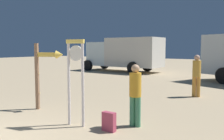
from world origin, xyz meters
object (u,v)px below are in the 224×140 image
Objects in this scene: person_near_clock at (135,92)px; arrow_sign at (46,66)px; backpack at (109,122)px; person_distant at (197,73)px; box_truck_near at (125,53)px; standing_clock at (76,73)px.

arrow_sign is at bearing -178.22° from person_near_clock.
backpack is 0.27× the size of person_distant.
person_distant is 0.26× the size of box_truck_near.
person_near_clock is 4.70m from person_distant.
person_distant is at bearing 55.32° from arrow_sign.
arrow_sign is 1.25× the size of person_distant.
person_near_clock is 0.99m from backpack.
standing_clock is 1.29× the size of person_distant.
person_near_clock is at bearing 32.30° from standing_clock.
arrow_sign is 1.35× the size of person_near_clock.
standing_clock is 1.56m from person_near_clock.
box_truck_near is at bearing 136.80° from person_distant.
standing_clock is 1.39× the size of person_near_clock.
backpack is 0.07× the size of box_truck_near.
standing_clock is 14.56m from box_truck_near.
backpack is (-0.32, -0.67, -0.65)m from person_near_clock.
person_near_clock is (3.16, 0.10, -0.51)m from arrow_sign.
standing_clock is at bearing -104.42° from person_distant.
arrow_sign is 3.20m from person_near_clock.
standing_clock reaches higher than arrow_sign.
arrow_sign is 13.15m from box_truck_near.
person_near_clock is 14.50m from box_truck_near.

